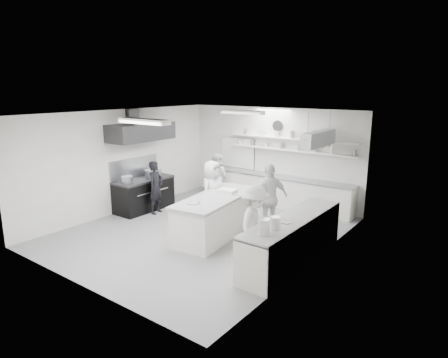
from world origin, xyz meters
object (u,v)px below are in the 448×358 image
Objects in this scene: cook_stove at (156,188)px; right_counter at (293,240)px; stove at (144,195)px; prep_island at (216,217)px; back_counter at (275,190)px; cook_back at (217,177)px.

right_counter is at bearing -109.24° from cook_stove.
right_counter is at bearing -6.52° from stove.
cook_stove is (-2.49, 0.36, 0.29)m from prep_island.
back_counter is at bearing -52.09° from cook_stove.
right_counter is at bearing -13.39° from prep_island.
back_counter is 3.24× the size of cook_stove.
cook_stove reaches higher than right_counter.
stove is 5.28m from right_counter.
prep_island is at bearing -6.94° from stove.
right_counter is 2.14× the size of cook_stove.
stove is 4.03m from back_counter.
back_counter is 1.90m from cook_back.
back_counter is at bearing -157.94° from cook_back.
cook_stove reaches higher than back_counter.
cook_back is (0.64, 2.08, 0.02)m from cook_stove.
cook_back is at bearing 60.29° from stove.
cook_back is (-1.72, -0.73, 0.33)m from back_counter.
cook_back is (1.18, 2.07, 0.34)m from stove.
stove is 2.40m from cook_back.
cook_stove is 2.18m from cook_back.
right_counter is 4.88m from cook_back.
right_counter is at bearing -55.35° from back_counter.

